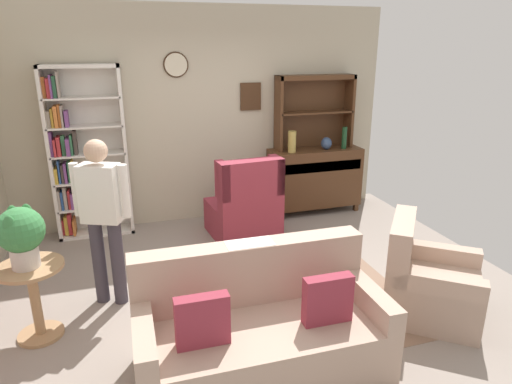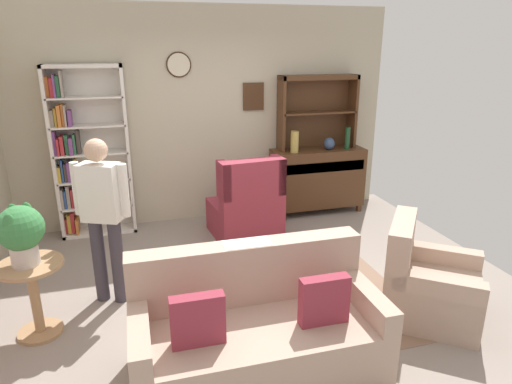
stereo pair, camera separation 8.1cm
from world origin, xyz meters
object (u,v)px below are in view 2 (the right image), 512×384
(armchair_floral, at_px, (427,286))
(potted_plant_large, at_px, (21,231))
(sideboard_hutch, at_px, (317,102))
(vase_tall, at_px, (295,142))
(vase_round, at_px, (329,144))
(coffee_table, at_px, (240,271))
(person_reading, at_px, (103,211))
(bookshelf, at_px, (85,154))
(bottle_wine, at_px, (347,138))
(couch_floral, at_px, (256,331))
(plant_stand, at_px, (34,291))
(sideboard, at_px, (317,177))
(book_stack, at_px, (240,264))
(wingback_chair, at_px, (247,209))

(armchair_floral, distance_m, potted_plant_large, 3.42)
(sideboard_hutch, xyz_separation_m, armchair_floral, (-0.12, -2.82, -1.27))
(vase_tall, height_order, vase_round, vase_tall)
(coffee_table, bearing_deg, person_reading, 158.98)
(bookshelf, bearing_deg, person_reading, -82.18)
(bookshelf, xyz_separation_m, bottle_wine, (3.45, -0.17, 0.04))
(coffee_table, bearing_deg, potted_plant_large, 178.40)
(couch_floral, xyz_separation_m, coffee_table, (0.09, 0.84, 0.04))
(vase_round, bearing_deg, plant_stand, -150.80)
(sideboard, distance_m, plant_stand, 3.96)
(bookshelf, xyz_separation_m, potted_plant_large, (-0.35, -2.13, -0.09))
(couch_floral, bearing_deg, potted_plant_large, 151.65)
(coffee_table, height_order, book_stack, book_stack)
(couch_floral, relative_size, coffee_table, 2.26)
(bottle_wine, distance_m, book_stack, 2.98)
(sideboard, relative_size, book_stack, 6.80)
(bookshelf, relative_size, armchair_floral, 1.95)
(sideboard, xyz_separation_m, couch_floral, (-1.76, -2.94, -0.20))
(bottle_wine, relative_size, potted_plant_large, 0.62)
(armchair_floral, height_order, book_stack, armchair_floral)
(sideboard, bearing_deg, couch_floral, -120.93)
(vase_round, xyz_separation_m, person_reading, (-2.95, -1.59, -0.10))
(vase_round, bearing_deg, bookshelf, 177.28)
(couch_floral, xyz_separation_m, plant_stand, (-1.64, 0.90, 0.09))
(person_reading, height_order, coffee_table, person_reading)
(coffee_table, bearing_deg, bottle_wine, 44.26)
(bookshelf, relative_size, book_stack, 10.99)
(sideboard, distance_m, sideboard_hutch, 1.06)
(armchair_floral, height_order, coffee_table, armchair_floral)
(bookshelf, distance_m, vase_round, 3.19)
(potted_plant_large, bearing_deg, armchair_floral, -11.42)
(sideboard_hutch, xyz_separation_m, plant_stand, (-3.40, -2.15, -1.16))
(vase_round, xyz_separation_m, bottle_wine, (0.26, -0.02, 0.07))
(wingback_chair, relative_size, book_stack, 5.49)
(potted_plant_large, height_order, coffee_table, potted_plant_large)
(sideboard, distance_m, book_stack, 2.73)
(vase_round, bearing_deg, vase_tall, -178.51)
(wingback_chair, height_order, book_stack, wingback_chair)
(couch_floral, bearing_deg, book_stack, 84.04)
(potted_plant_large, xyz_separation_m, person_reading, (0.59, 0.39, -0.04))
(coffee_table, relative_size, book_stack, 4.19)
(person_reading, bearing_deg, armchair_floral, -21.40)
(plant_stand, distance_m, person_reading, 0.86)
(bottle_wine, distance_m, plant_stand, 4.31)
(sideboard, relative_size, plant_stand, 1.99)
(vase_round, xyz_separation_m, potted_plant_large, (-3.54, -1.98, -0.06))
(sideboard, relative_size, wingback_chair, 1.24)
(vase_tall, bearing_deg, bottle_wine, -0.66)
(vase_tall, bearing_deg, book_stack, -121.94)
(bookshelf, height_order, sideboard, bookshelf)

